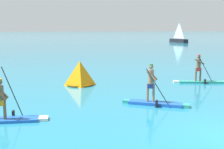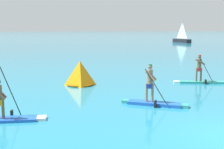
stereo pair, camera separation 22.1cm
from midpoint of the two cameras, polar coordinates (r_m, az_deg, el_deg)
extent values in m
cube|color=blue|center=(12.13, -20.72, -8.04)|extent=(2.79, 0.79, 0.11)
cube|color=white|center=(11.88, -13.31, -8.05)|extent=(0.37, 0.48, 0.11)
cylinder|color=brown|center=(11.98, -20.07, -6.19)|extent=(0.11, 0.11, 0.71)
cube|color=orange|center=(11.95, -20.75, -4.97)|extent=(0.27, 0.23, 0.22)
cylinder|color=brown|center=(11.87, -20.85, -3.27)|extent=(0.26, 0.26, 0.54)
cylinder|color=brown|center=(12.01, -20.46, -3.17)|extent=(0.44, 0.11, 0.50)
cylinder|color=brown|center=(11.72, -20.77, -3.48)|extent=(0.44, 0.11, 0.50)
cylinder|color=black|center=(12.22, -18.80, -3.08)|extent=(0.73, 0.07, 1.95)
cube|color=black|center=(12.43, -18.58, -7.16)|extent=(0.09, 0.20, 0.32)
cube|color=blue|center=(13.80, 7.75, -5.42)|extent=(2.38, 1.67, 0.14)
cube|color=teal|center=(13.64, 13.37, -5.76)|extent=(0.46, 0.50, 0.14)
cube|color=teal|center=(14.09, 2.33, -5.05)|extent=(0.43, 0.45, 0.14)
cylinder|color=#997051|center=(13.71, 7.38, -3.46)|extent=(0.11, 0.11, 0.82)
cylinder|color=#997051|center=(13.76, 6.27, -3.39)|extent=(0.11, 0.11, 0.82)
cube|color=navy|center=(13.67, 6.85, -2.12)|extent=(0.33, 0.32, 0.22)
cylinder|color=#997051|center=(13.60, 6.88, -0.43)|extent=(0.26, 0.26, 0.64)
sphere|color=#997051|center=(13.53, 6.92, 1.46)|extent=(0.21, 0.21, 0.21)
cylinder|color=#338C4C|center=(13.52, 6.92, 1.86)|extent=(0.18, 0.18, 0.06)
cylinder|color=#997051|center=(13.73, 7.21, -0.11)|extent=(0.44, 0.30, 0.49)
cylinder|color=#997051|center=(13.43, 6.97, -0.30)|extent=(0.44, 0.30, 0.49)
cylinder|color=black|center=(13.21, 8.01, -2.22)|extent=(0.87, 0.53, 1.52)
cube|color=black|center=(13.39, 7.94, -5.49)|extent=(0.17, 0.21, 0.32)
cube|color=teal|center=(19.80, 16.20, -1.35)|extent=(2.86, 1.20, 0.11)
cube|color=white|center=(19.49, 11.68, -1.33)|extent=(0.42, 0.41, 0.11)
cylinder|color=brown|center=(19.70, 16.01, 0.00)|extent=(0.11, 0.11, 0.83)
cylinder|color=brown|center=(19.64, 15.22, 0.01)|extent=(0.11, 0.11, 0.83)
cube|color=red|center=(19.62, 15.65, 0.94)|extent=(0.30, 0.28, 0.22)
cylinder|color=brown|center=(19.58, 15.70, 2.04)|extent=(0.26, 0.26, 0.58)
sphere|color=brown|center=(19.53, 15.75, 3.28)|extent=(0.21, 0.21, 0.21)
cylinder|color=red|center=(19.52, 15.77, 3.56)|extent=(0.18, 0.18, 0.06)
cylinder|color=brown|center=(19.72, 15.76, 2.40)|extent=(0.56, 0.24, 0.35)
cylinder|color=brown|center=(19.43, 15.96, 2.29)|extent=(0.56, 0.24, 0.35)
cylinder|color=black|center=(19.33, 16.92, 0.95)|extent=(0.88, 0.25, 1.57)
cube|color=black|center=(19.45, 16.82, -1.33)|extent=(0.12, 0.21, 0.32)
pyramid|color=orange|center=(18.25, -6.41, 0.26)|extent=(1.42, 1.42, 1.47)
torus|color=#915407|center=(18.37, -6.37, -1.82)|extent=(1.65, 1.65, 0.12)
cube|color=black|center=(70.08, 12.35, 6.24)|extent=(2.42, 5.42, 0.79)
cylinder|color=#B2B2B7|center=(70.01, 12.43, 8.42)|extent=(0.12, 0.12, 4.53)
pyramid|color=white|center=(70.01, 12.42, 8.13)|extent=(0.94, 2.24, 3.63)
camera|label=1|loc=(0.11, -90.36, -0.06)|focal=48.50mm
camera|label=2|loc=(0.11, 89.64, 0.06)|focal=48.50mm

